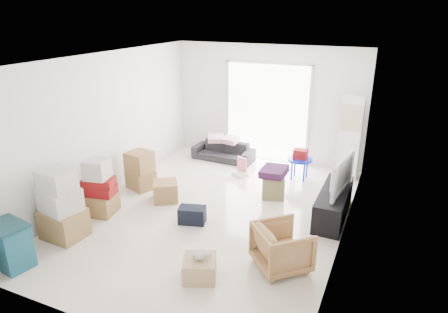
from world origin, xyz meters
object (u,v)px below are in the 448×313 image
ottoman (273,187)px  tv_console (333,204)px  sofa (223,148)px  kids_table (300,158)px  ac_tower (350,138)px  armchair (282,245)px  television (335,187)px  wood_crate (200,268)px  storage_bins (10,245)px

ottoman → tv_console: bearing=-15.8°
sofa → kids_table: bearing=-9.6°
ac_tower → armchair: 3.78m
television → kids_table: kids_table is taller
kids_table → wood_crate: size_ratio=1.51×
tv_console → sofa: (-2.90, 1.80, 0.04)m
sofa → armchair: 4.35m
television → sofa: 3.42m
armchair → storage_bins: size_ratio=1.08×
television → wood_crate: bearing=159.5°
ac_tower → storage_bins: 6.52m
ac_tower → tv_console: ac_tower is taller
television → ottoman: (-1.20, 0.34, -0.37)m
storage_bins → ottoman: 4.52m
tv_console → storage_bins: (-3.90, -3.28, 0.08)m
kids_table → wood_crate: (-0.41, -3.87, -0.33)m
tv_console → television: 0.32m
sofa → wood_crate: size_ratio=3.38×
armchair → wood_crate: (-0.94, -0.67, -0.21)m
armchair → kids_table: 3.24m
tv_console → ottoman: 1.24m
television → armchair: armchair is taller
ac_tower → ottoman: bearing=-125.5°
ac_tower → tv_console: size_ratio=1.15×
tv_console → kids_table: kids_table is taller
tv_console → sofa: 3.41m
tv_console → wood_crate: size_ratio=3.48×
tv_console → storage_bins: size_ratio=2.29×
ottoman → wood_crate: size_ratio=0.96×
armchair → storage_bins: bearing=70.1°
kids_table → wood_crate: 3.90m
sofa → ottoman: sofa is taller
ac_tower → wood_crate: size_ratio=4.01×
television → ottoman: 1.30m
armchair → storage_bins: 3.80m
ac_tower → wood_crate: 4.64m
sofa → ottoman: 2.24m
wood_crate → storage_bins: bearing=-161.9°
television → wood_crate: television is taller
ac_tower → tv_console: (0.05, -1.95, -0.62)m
ac_tower → kids_table: 1.12m
ottoman → wood_crate: 2.79m
armchair → ottoman: (-0.78, 2.12, -0.15)m
sofa → kids_table: kids_table is taller
sofa → armchair: armchair is taller
storage_bins → kids_table: storage_bins is taller
ac_tower → armchair: ac_tower is taller
ac_tower → kids_table: size_ratio=2.66×
ottoman → television: bearing=-15.8°
ac_tower → television: (0.05, -1.95, -0.30)m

